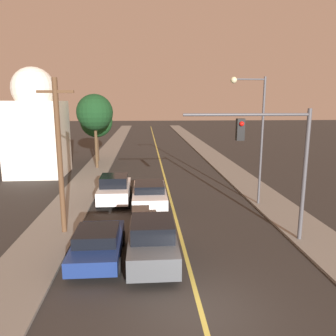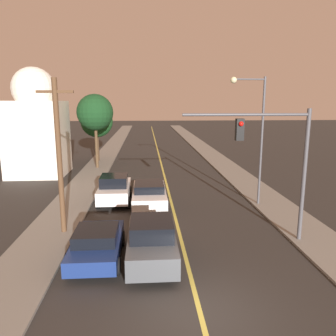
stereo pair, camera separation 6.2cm
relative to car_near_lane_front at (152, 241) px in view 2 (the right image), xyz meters
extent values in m
plane|color=#2D2B28|center=(1.36, -3.24, -0.90)|extent=(200.00, 200.00, 0.00)
cube|color=#2D2B28|center=(1.36, 32.76, -0.89)|extent=(9.71, 80.00, 0.01)
cube|color=#D1C14C|center=(1.36, 32.76, -0.89)|extent=(0.16, 76.00, 0.00)
cube|color=gray|center=(-4.75, 32.76, -0.84)|extent=(2.50, 80.00, 0.12)
cube|color=gray|center=(7.47, 32.76, -0.84)|extent=(2.50, 80.00, 0.12)
cube|color=#474C51|center=(0.00, 0.04, -0.13)|extent=(1.81, 4.29, 0.80)
cube|color=black|center=(0.00, -0.13, 0.57)|extent=(1.59, 1.93, 0.62)
cylinder|color=black|center=(-0.86, 1.37, -0.53)|extent=(0.22, 0.73, 0.73)
cylinder|color=black|center=(0.86, 1.37, -0.53)|extent=(0.22, 0.73, 0.73)
cylinder|color=black|center=(-0.86, -1.29, -0.53)|extent=(0.22, 0.73, 0.73)
cylinder|color=black|center=(0.86, -1.29, -0.53)|extent=(0.22, 0.73, 0.73)
cube|color=white|center=(0.00, 7.44, -0.28)|extent=(1.97, 4.78, 0.61)
cube|color=black|center=(0.00, 7.24, 0.25)|extent=(1.73, 2.15, 0.45)
cylinder|color=black|center=(-0.93, 8.92, -0.58)|extent=(0.22, 0.63, 0.63)
cylinder|color=black|center=(0.93, 8.92, -0.58)|extent=(0.22, 0.63, 0.63)
cylinder|color=black|center=(-0.93, 5.96, -0.58)|extent=(0.22, 0.63, 0.63)
cylinder|color=black|center=(0.93, 5.96, -0.58)|extent=(0.22, 0.63, 0.63)
cube|color=navy|center=(-2.14, 0.37, -0.29)|extent=(1.82, 3.97, 0.56)
cube|color=black|center=(-2.14, 0.21, 0.21)|extent=(1.61, 1.79, 0.45)
cylinder|color=black|center=(-3.00, 1.60, -0.57)|extent=(0.22, 0.65, 0.65)
cylinder|color=black|center=(-1.27, 1.60, -0.57)|extent=(0.22, 0.65, 0.65)
cylinder|color=black|center=(-3.00, -0.86, -0.57)|extent=(0.22, 0.65, 0.65)
cylinder|color=black|center=(-1.27, -0.86, -0.57)|extent=(0.22, 0.65, 0.65)
cube|color=white|center=(-2.14, 7.96, -0.18)|extent=(1.82, 4.01, 0.76)
cube|color=black|center=(-2.14, 7.80, 0.52)|extent=(1.60, 1.80, 0.63)
cylinder|color=black|center=(-3.00, 9.21, -0.56)|extent=(0.22, 0.68, 0.68)
cylinder|color=black|center=(-1.27, 9.21, -0.56)|extent=(0.22, 0.68, 0.68)
cylinder|color=black|center=(-3.00, 6.72, -0.56)|extent=(0.22, 0.68, 0.68)
cylinder|color=black|center=(-1.27, 6.72, -0.56)|extent=(0.22, 0.68, 0.68)
cylinder|color=#47474C|center=(6.62, 1.49, 2.10)|extent=(0.18, 0.18, 5.76)
cylinder|color=#47474C|center=(3.97, 1.49, 4.73)|extent=(5.30, 0.12, 0.12)
cube|color=black|center=(3.70, 1.49, 4.12)|extent=(0.32, 0.28, 0.90)
sphere|color=red|center=(3.70, 1.31, 4.37)|extent=(0.20, 0.20, 0.20)
cylinder|color=#47474C|center=(6.57, 6.74, 2.93)|extent=(0.14, 0.14, 7.41)
cylinder|color=#47474C|center=(5.67, 6.74, 6.48)|extent=(1.80, 0.09, 0.09)
sphere|color=beige|center=(4.77, 6.74, 6.43)|extent=(0.36, 0.36, 0.36)
cylinder|color=#513823|center=(-4.10, 3.09, 2.75)|extent=(0.24, 0.24, 7.06)
cube|color=#513823|center=(-4.10, 3.09, 5.68)|extent=(1.60, 0.12, 0.12)
cylinder|color=#4C3823|center=(-4.70, 18.50, 1.19)|extent=(0.27, 0.27, 3.94)
sphere|color=#143819|center=(-4.70, 18.50, 4.31)|extent=(3.27, 3.27, 3.27)
cylinder|color=#3D2B1C|center=(-5.12, 22.22, 0.69)|extent=(0.27, 0.27, 2.93)
sphere|color=#19471E|center=(-5.12, 22.22, 3.29)|extent=(3.26, 3.26, 3.26)
cube|color=silver|center=(-9.24, 16.31, 2.21)|extent=(4.48, 4.48, 6.21)
sphere|color=silver|center=(-9.24, 16.31, 6.28)|extent=(3.50, 3.50, 3.50)
camera|label=1|loc=(-0.25, -11.81, 5.26)|focal=35.00mm
camera|label=2|loc=(-0.18, -11.82, 5.26)|focal=35.00mm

